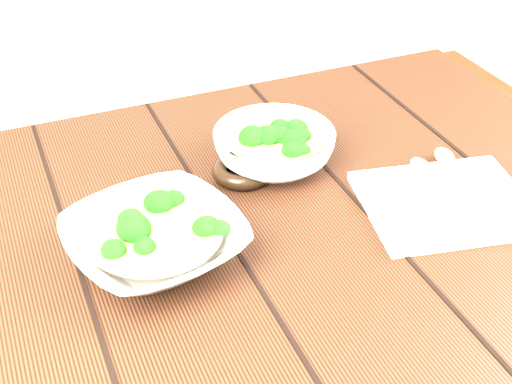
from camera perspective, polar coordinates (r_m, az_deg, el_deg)
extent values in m
cube|color=#351A0F|center=(1.00, -1.38, -3.77)|extent=(1.20, 0.80, 0.04)
cube|color=#351A0F|center=(1.67, 11.88, -2.47)|extent=(0.07, 0.07, 0.71)
imported|color=silver|center=(0.92, -8.06, -3.94)|extent=(0.26, 0.26, 0.05)
cylinder|color=olive|center=(0.91, -8.15, -3.11)|extent=(0.18, 0.18, 0.00)
ellipsoid|color=#267419|center=(0.92, -7.03, -2.27)|extent=(0.03, 0.03, 0.03)
ellipsoid|color=#267419|center=(0.94, -8.30, -1.44)|extent=(0.03, 0.03, 0.03)
ellipsoid|color=#267419|center=(0.93, -11.00, -2.11)|extent=(0.03, 0.03, 0.03)
ellipsoid|color=#267419|center=(0.90, -9.59, -3.46)|extent=(0.03, 0.03, 0.03)
ellipsoid|color=#267419|center=(0.88, -8.03, -4.44)|extent=(0.03, 0.03, 0.03)
ellipsoid|color=#267419|center=(0.89, -4.96, -3.59)|extent=(0.03, 0.03, 0.03)
imported|color=silver|center=(1.10, 1.46, 3.50)|extent=(0.25, 0.25, 0.06)
cylinder|color=olive|center=(1.09, 1.48, 4.36)|extent=(0.15, 0.15, 0.00)
ellipsoid|color=#267419|center=(1.10, 2.22, 4.94)|extent=(0.03, 0.03, 0.03)
ellipsoid|color=#267419|center=(1.11, 1.41, 5.44)|extent=(0.03, 0.03, 0.03)
ellipsoid|color=#267419|center=(1.11, -0.35, 5.32)|extent=(0.03, 0.03, 0.03)
ellipsoid|color=#267419|center=(1.08, 0.33, 4.48)|extent=(0.03, 0.03, 0.03)
ellipsoid|color=#267419|center=(1.06, 0.73, 3.75)|extent=(0.03, 0.03, 0.03)
ellipsoid|color=#267419|center=(1.05, 2.70, 3.45)|extent=(0.03, 0.03, 0.03)
ellipsoid|color=#267419|center=(1.08, 2.84, 4.48)|extent=(0.03, 0.03, 0.03)
torus|color=black|center=(1.08, -1.06, 1.75)|extent=(0.09, 0.09, 0.02)
cube|color=beige|center=(1.05, 14.96, -0.84)|extent=(0.27, 0.23, 0.01)
cylinder|color=#A09C8D|center=(1.04, 14.53, -0.72)|extent=(0.05, 0.14, 0.01)
ellipsoid|color=#A09C8D|center=(1.11, 13.07, 1.97)|extent=(0.05, 0.06, 0.01)
cylinder|color=#A09C8D|center=(1.07, 15.82, 0.20)|extent=(0.07, 0.14, 0.01)
ellipsoid|color=#A09C8D|center=(1.14, 14.86, 2.77)|extent=(0.05, 0.06, 0.01)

